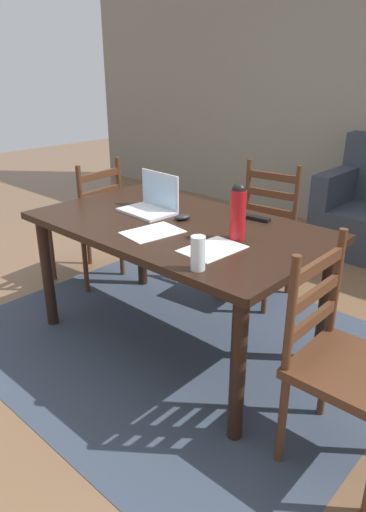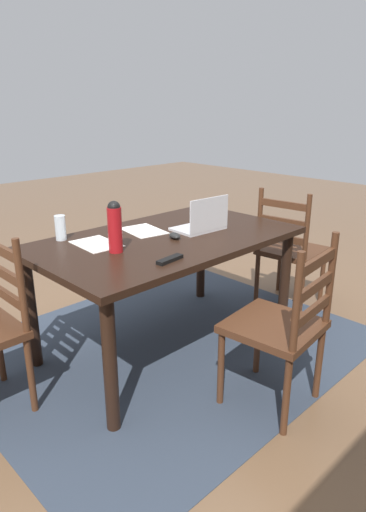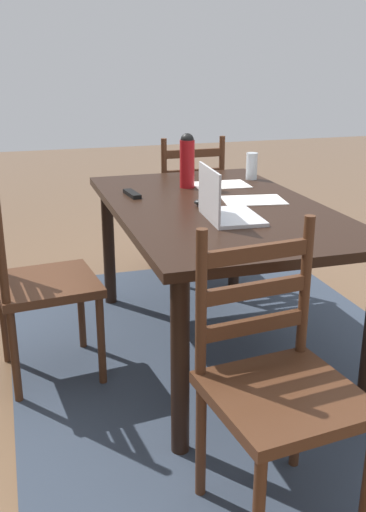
% 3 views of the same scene
% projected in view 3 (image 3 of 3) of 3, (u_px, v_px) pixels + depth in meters
% --- Properties ---
extents(ground_plane, '(14.00, 14.00, 0.00)m').
position_uv_depth(ground_plane, '(214.00, 348.00, 3.01)').
color(ground_plane, brown).
extents(area_rug, '(2.44, 2.02, 0.01)m').
position_uv_depth(area_rug, '(214.00, 347.00, 3.01)').
color(area_rug, '#333D4C').
rests_on(area_rug, ground).
extents(dining_table, '(1.64, 0.96, 0.76)m').
position_uv_depth(dining_table, '(216.00, 223.00, 2.79)').
color(dining_table, black).
rests_on(dining_table, ground).
extents(chair_right_near, '(0.44, 0.44, 0.95)m').
position_uv_depth(chair_right_near, '(186.00, 207.00, 3.91)').
color(chair_right_near, '#4C2B19').
rests_on(chair_right_near, ground).
extents(chair_left_far, '(0.48, 0.48, 0.95)m').
position_uv_depth(chair_left_far, '(277.00, 386.00, 1.80)').
color(chair_left_far, '#4C2B19').
rests_on(chair_left_far, ground).
extents(chair_far_head, '(0.48, 0.48, 0.95)m').
position_uv_depth(chair_far_head, '(38.00, 283.00, 2.62)').
color(chair_far_head, '#4C2B19').
rests_on(chair_far_head, ground).
extents(laptop, '(0.33, 0.24, 0.23)m').
position_uv_depth(laptop, '(222.00, 206.00, 2.49)').
color(laptop, silver).
rests_on(laptop, dining_table).
extents(water_bottle, '(0.08, 0.08, 0.29)m').
position_uv_depth(water_bottle, '(187.00, 160.00, 3.07)').
color(water_bottle, '#A81419').
rests_on(water_bottle, dining_table).
extents(drinking_glass, '(0.06, 0.06, 0.15)m').
position_uv_depth(drinking_glass, '(252.00, 166.00, 3.29)').
color(drinking_glass, silver).
rests_on(drinking_glass, dining_table).
extents(computer_mouse, '(0.09, 0.11, 0.03)m').
position_uv_depth(computer_mouse, '(205.00, 202.00, 2.73)').
color(computer_mouse, black).
rests_on(computer_mouse, dining_table).
extents(tv_remote, '(0.17, 0.06, 0.02)m').
position_uv_depth(tv_remote, '(132.00, 194.00, 2.93)').
color(tv_remote, black).
rests_on(tv_remote, dining_table).
extents(paper_stack_left, '(0.23, 0.31, 0.00)m').
position_uv_depth(paper_stack_left, '(221.00, 185.00, 3.17)').
color(paper_stack_left, white).
rests_on(paper_stack_left, dining_table).
extents(paper_stack_right, '(0.26, 0.33, 0.00)m').
position_uv_depth(paper_stack_right, '(253.00, 200.00, 2.83)').
color(paper_stack_right, white).
rests_on(paper_stack_right, dining_table).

